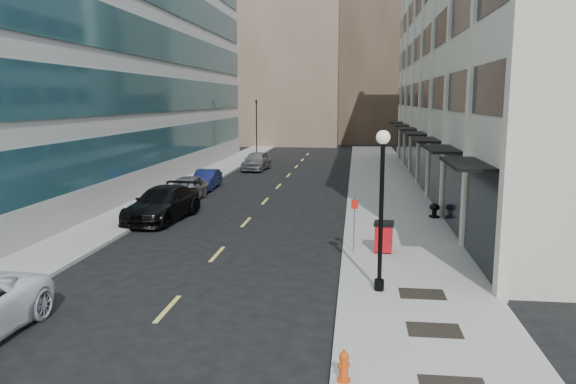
% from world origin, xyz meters
% --- Properties ---
extents(ground, '(160.00, 160.00, 0.00)m').
position_xyz_m(ground, '(0.00, 0.00, 0.00)').
color(ground, black).
rests_on(ground, ground).
extents(sidewalk_right, '(5.00, 80.00, 0.15)m').
position_xyz_m(sidewalk_right, '(7.50, 20.00, 0.07)').
color(sidewalk_right, '#9D998E').
rests_on(sidewalk_right, ground).
extents(sidewalk_left, '(3.00, 80.00, 0.15)m').
position_xyz_m(sidewalk_left, '(-6.50, 20.00, 0.07)').
color(sidewalk_left, '#9D998E').
rests_on(sidewalk_left, ground).
extents(building_right, '(15.30, 46.50, 18.25)m').
position_xyz_m(building_right, '(16.94, 26.99, 8.99)').
color(building_right, beige).
rests_on(building_right, ground).
extents(building_left, '(16.14, 46.00, 20.00)m').
position_xyz_m(building_left, '(-15.95, 27.00, 9.99)').
color(building_left, beige).
rests_on(building_left, ground).
extents(skyline_tan_near, '(14.00, 18.00, 28.00)m').
position_xyz_m(skyline_tan_near, '(-4.00, 68.00, 14.00)').
color(skyline_tan_near, '#876C58').
rests_on(skyline_tan_near, ground).
extents(skyline_brown, '(12.00, 16.00, 34.00)m').
position_xyz_m(skyline_brown, '(8.00, 72.00, 17.00)').
color(skyline_brown, brown).
rests_on(skyline_brown, ground).
extents(skyline_tan_far, '(12.00, 14.00, 22.00)m').
position_xyz_m(skyline_tan_far, '(-14.00, 78.00, 11.00)').
color(skyline_tan_far, '#876C58').
rests_on(skyline_tan_far, ground).
extents(skyline_stone, '(10.00, 14.00, 20.00)m').
position_xyz_m(skyline_stone, '(18.00, 66.00, 10.00)').
color(skyline_stone, beige).
rests_on(skyline_stone, ground).
extents(grate_mid, '(1.40, 1.00, 0.01)m').
position_xyz_m(grate_mid, '(7.60, 1.00, 0.15)').
color(grate_mid, black).
rests_on(grate_mid, sidewalk_right).
extents(grate_far, '(1.40, 1.00, 0.01)m').
position_xyz_m(grate_far, '(7.60, 3.80, 0.15)').
color(grate_far, black).
rests_on(grate_far, sidewalk_right).
extents(road_centerline, '(0.15, 68.20, 0.01)m').
position_xyz_m(road_centerline, '(0.00, 17.00, 0.01)').
color(road_centerline, '#D8CC4C').
rests_on(road_centerline, ground).
extents(traffic_signal, '(0.66, 0.66, 6.98)m').
position_xyz_m(traffic_signal, '(-5.50, 48.00, 5.72)').
color(traffic_signal, black).
rests_on(traffic_signal, ground).
extents(car_black_pickup, '(3.06, 6.09, 1.70)m').
position_xyz_m(car_black_pickup, '(-4.36, 14.00, 0.85)').
color(car_black_pickup, black).
rests_on(car_black_pickup, ground).
extents(car_silver_sedan, '(1.85, 4.51, 1.53)m').
position_xyz_m(car_silver_sedan, '(-4.80, 19.52, 0.76)').
color(car_silver_sedan, gray).
rests_on(car_silver_sedan, ground).
extents(car_blue_sedan, '(1.50, 4.08, 1.33)m').
position_xyz_m(car_blue_sedan, '(-4.80, 24.14, 0.67)').
color(car_blue_sedan, '#131A4A').
rests_on(car_blue_sedan, ground).
extents(car_grey_sedan, '(2.28, 4.93, 1.63)m').
position_xyz_m(car_grey_sedan, '(-3.20, 35.00, 0.82)').
color(car_grey_sedan, slate).
rests_on(car_grey_sedan, ground).
extents(fire_hydrant, '(0.29, 0.29, 0.71)m').
position_xyz_m(fire_hydrant, '(5.30, -2.00, 0.50)').
color(fire_hydrant, '#E64B10').
rests_on(fire_hydrant, sidewalk_right).
extents(trash_bin, '(0.83, 0.89, 1.23)m').
position_xyz_m(trash_bin, '(6.62, 8.58, 0.81)').
color(trash_bin, '#B70C11').
rests_on(trash_bin, sidewalk_right).
extents(lamppost, '(0.43, 0.43, 5.19)m').
position_xyz_m(lamppost, '(6.28, 4.00, 3.20)').
color(lamppost, black).
rests_on(lamppost, sidewalk_right).
extents(sign_post, '(0.26, 0.09, 2.26)m').
position_xyz_m(sign_post, '(5.45, 8.48, 1.62)').
color(sign_post, slate).
rests_on(sign_post, sidewalk_right).
extents(urn_planter, '(0.53, 0.53, 0.73)m').
position_xyz_m(urn_planter, '(9.52, 15.60, 0.59)').
color(urn_planter, black).
rests_on(urn_planter, sidewalk_right).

